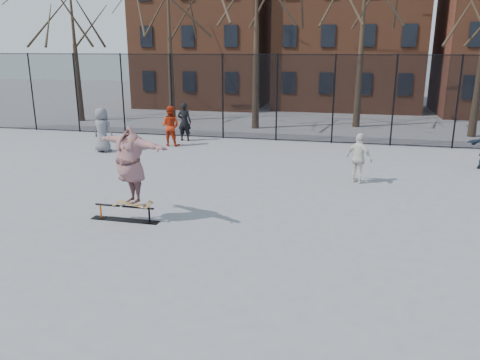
% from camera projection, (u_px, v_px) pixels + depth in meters
% --- Properties ---
extents(ground, '(100.00, 100.00, 0.00)m').
position_uv_depth(ground, '(243.00, 259.00, 9.74)').
color(ground, slate).
extents(skate_rail, '(1.81, 0.28, 0.40)m').
position_uv_depth(skate_rail, '(125.00, 215.00, 11.88)').
color(skate_rail, black).
rests_on(skate_rail, ground).
extents(skateboard, '(0.91, 0.22, 0.11)m').
position_uv_depth(skateboard, '(133.00, 204.00, 11.75)').
color(skateboard, olive).
rests_on(skateboard, skate_rail).
extents(skater, '(2.42, 1.50, 1.91)m').
position_uv_depth(skater, '(130.00, 165.00, 11.47)').
color(skater, '#463D9A').
rests_on(skater, skateboard).
extents(bystander_grey, '(0.97, 0.69, 1.86)m').
position_uv_depth(bystander_grey, '(102.00, 130.00, 19.57)').
color(bystander_grey, slate).
rests_on(bystander_grey, ground).
extents(bystander_black, '(0.66, 0.44, 1.79)m').
position_uv_depth(bystander_black, '(184.00, 122.00, 21.98)').
color(bystander_black, black).
rests_on(bystander_black, ground).
extents(bystander_red, '(0.91, 0.74, 1.78)m').
position_uv_depth(bystander_red, '(170.00, 126.00, 20.85)').
color(bystander_red, '#B22B0F').
rests_on(bystander_red, ground).
extents(bystander_white, '(1.00, 0.89, 1.63)m').
position_uv_depth(bystander_white, '(359.00, 158.00, 15.05)').
color(bystander_white, silver).
rests_on(bystander_white, ground).
extents(fence, '(34.03, 0.07, 4.00)m').
position_uv_depth(fence, '(307.00, 98.00, 21.36)').
color(fence, black).
rests_on(fence, ground).
extents(rowhouses, '(29.00, 7.00, 13.00)m').
position_uv_depth(rowhouses, '(338.00, 21.00, 32.28)').
color(rowhouses, brown).
rests_on(rowhouses, ground).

